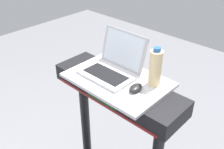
% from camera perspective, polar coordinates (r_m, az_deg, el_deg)
% --- Properties ---
extents(desk_board, '(0.62, 0.42, 0.02)m').
position_cam_1_polar(desk_board, '(1.60, 1.22, -1.15)').
color(desk_board, silver).
rests_on(desk_board, treadmill_base).
extents(laptop, '(0.34, 0.30, 0.24)m').
position_cam_1_polar(laptop, '(1.63, 0.17, 1.91)').
color(laptop, '#B7B7BC').
rests_on(laptop, desk_board).
extents(computer_mouse, '(0.07, 0.11, 0.03)m').
position_cam_1_polar(computer_mouse, '(1.48, 5.23, -2.95)').
color(computer_mouse, black).
rests_on(computer_mouse, desk_board).
extents(water_bottle, '(0.08, 0.08, 0.24)m').
position_cam_1_polar(water_bottle, '(1.50, 9.51, 1.47)').
color(water_bottle, beige).
rests_on(water_bottle, desk_board).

